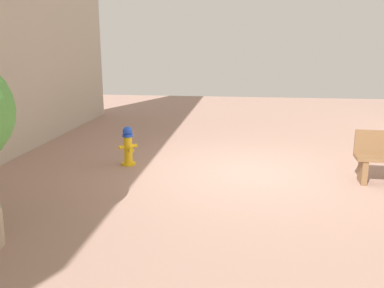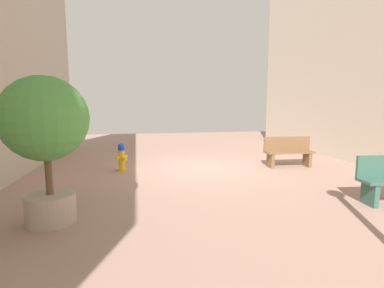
# 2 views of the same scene
# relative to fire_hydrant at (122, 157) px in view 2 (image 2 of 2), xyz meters

# --- Properties ---
(ground_plane) EXTENTS (23.40, 23.40, 0.00)m
(ground_plane) POSITION_rel_fire_hydrant_xyz_m (-2.49, 0.17, -0.41)
(ground_plane) COLOR #9E7A6B
(fire_hydrant) EXTENTS (0.36, 0.35, 0.82)m
(fire_hydrant) POSITION_rel_fire_hydrant_xyz_m (0.00, 0.00, 0.00)
(fire_hydrant) COLOR gold
(fire_hydrant) RESTS_ON ground_plane
(bench_near) EXTENTS (1.57, 0.53, 0.95)m
(bench_near) POSITION_rel_fire_hydrant_xyz_m (-5.20, 0.51, 0.08)
(bench_near) COLOR brown
(bench_near) RESTS_ON ground_plane
(planter_tree) EXTENTS (1.36, 1.36, 2.41)m
(planter_tree) POSITION_rel_fire_hydrant_xyz_m (0.96, 3.78, 1.16)
(planter_tree) COLOR tan
(planter_tree) RESTS_ON ground_plane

